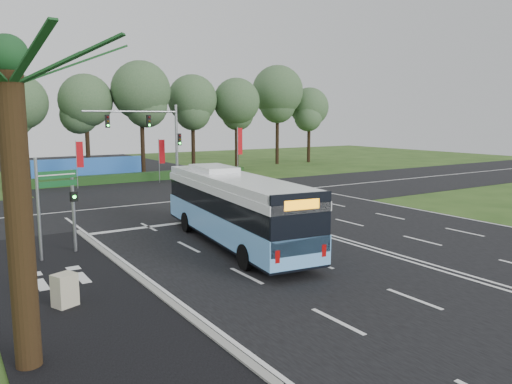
% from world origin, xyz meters
% --- Properties ---
extents(ground, '(120.00, 120.00, 0.00)m').
position_xyz_m(ground, '(0.00, 0.00, 0.00)').
color(ground, '#294717').
rests_on(ground, ground).
extents(road_main, '(20.00, 120.00, 0.04)m').
position_xyz_m(road_main, '(0.00, 0.00, 0.02)').
color(road_main, black).
rests_on(road_main, ground).
extents(road_cross, '(120.00, 14.00, 0.05)m').
position_xyz_m(road_cross, '(0.00, 12.00, 0.03)').
color(road_cross, black).
rests_on(road_cross, ground).
extents(bike_path, '(5.00, 18.00, 0.06)m').
position_xyz_m(bike_path, '(-12.50, -3.00, 0.03)').
color(bike_path, black).
rests_on(bike_path, ground).
extents(kerb_strip, '(0.25, 18.00, 0.12)m').
position_xyz_m(kerb_strip, '(-10.10, -3.00, 0.06)').
color(kerb_strip, gray).
rests_on(kerb_strip, ground).
extents(city_bus, '(4.01, 12.35, 3.48)m').
position_xyz_m(city_bus, '(-4.57, -0.65, 1.75)').
color(city_bus, '#6EB7FF').
rests_on(city_bus, ground).
extents(pedestrian_signal, '(0.32, 0.43, 3.66)m').
position_xyz_m(pedestrian_signal, '(-11.10, 1.93, 2.00)').
color(pedestrian_signal, gray).
rests_on(pedestrian_signal, ground).
extents(street_sign, '(1.67, 0.32, 4.30)m').
position_xyz_m(street_sign, '(-12.28, 1.31, 2.69)').
color(street_sign, gray).
rests_on(street_sign, ground).
extents(utility_cabinet, '(0.82, 0.76, 1.09)m').
position_xyz_m(utility_cabinet, '(-12.93, -4.53, 0.55)').
color(utility_cabinet, '#BFB79A').
rests_on(utility_cabinet, ground).
extents(banner_flag_left, '(0.58, 0.18, 4.02)m').
position_xyz_m(banner_flag_left, '(-5.90, 22.50, 2.64)').
color(banner_flag_left, gray).
rests_on(banner_flag_left, ground).
extents(banner_flag_mid, '(0.59, 0.06, 4.02)m').
position_xyz_m(banner_flag_mid, '(1.28, 22.33, 2.64)').
color(banner_flag_mid, gray).
rests_on(banner_flag_mid, ground).
extents(banner_flag_right, '(0.72, 0.26, 5.00)m').
position_xyz_m(banner_flag_right, '(9.86, 22.88, 3.24)').
color(banner_flag_right, gray).
rests_on(banner_flag_right, ground).
extents(palm_tree, '(3.20, 3.20, 7.65)m').
position_xyz_m(palm_tree, '(-14.50, -8.00, 6.44)').
color(palm_tree, '#382614').
rests_on(palm_tree, ground).
extents(traffic_light_gantry, '(8.41, 0.28, 7.00)m').
position_xyz_m(traffic_light_gantry, '(0.21, 20.50, 4.66)').
color(traffic_light_gantry, gray).
rests_on(traffic_light_gantry, ground).
extents(hedge, '(22.00, 1.20, 0.80)m').
position_xyz_m(hedge, '(0.00, 24.50, 0.40)').
color(hedge, '#193D16').
rests_on(hedge, ground).
extents(blue_hoarding, '(10.00, 0.30, 2.20)m').
position_xyz_m(blue_hoarding, '(-4.00, 27.00, 1.10)').
color(blue_hoarding, blue).
rests_on(blue_hoarding, ground).
extents(eucalyptus_row, '(52.03, 8.83, 12.48)m').
position_xyz_m(eucalyptus_row, '(3.53, 31.01, 8.16)').
color(eucalyptus_row, black).
rests_on(eucalyptus_row, ground).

